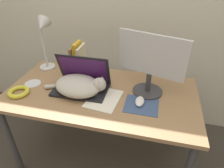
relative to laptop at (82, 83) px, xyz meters
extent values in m
cube|color=#93704C|center=(0.14, 0.00, -0.06)|extent=(1.35, 0.70, 0.03)
cylinder|color=#38383D|center=(-0.48, -0.30, -0.42)|extent=(0.04, 0.04, 0.68)
cylinder|color=#38383D|center=(-0.48, 0.30, -0.42)|extent=(0.04, 0.04, 0.68)
cylinder|color=#38383D|center=(0.77, 0.30, -0.42)|extent=(0.04, 0.04, 0.68)
cube|color=black|center=(0.00, -0.03, -0.04)|extent=(0.38, 0.24, 0.02)
cube|color=#28282D|center=(0.00, -0.04, -0.03)|extent=(0.31, 0.12, 0.00)
cube|color=black|center=(0.00, 0.06, 0.08)|extent=(0.38, 0.08, 0.23)
cube|color=#421956|center=(0.00, 0.05, 0.08)|extent=(0.34, 0.07, 0.20)
ellipsoid|color=#B2ADA3|center=(-0.01, -0.05, 0.01)|extent=(0.37, 0.31, 0.11)
sphere|color=#B2ADA3|center=(0.14, -0.04, 0.03)|extent=(0.10, 0.10, 0.10)
cone|color=#B2ADA3|center=(0.16, -0.01, 0.07)|extent=(0.04, 0.04, 0.03)
cone|color=#B2ADA3|center=(0.15, -0.06, 0.07)|extent=(0.04, 0.04, 0.03)
cylinder|color=#B2ADA3|center=(-0.20, -0.04, -0.03)|extent=(0.14, 0.09, 0.03)
cylinder|color=#333338|center=(0.46, 0.07, -0.04)|extent=(0.21, 0.21, 0.01)
cylinder|color=#333338|center=(0.46, 0.07, 0.03)|extent=(0.04, 0.04, 0.14)
cube|color=#B2B2B7|center=(0.46, 0.07, 0.24)|extent=(0.45, 0.16, 0.27)
cube|color=navy|center=(0.47, 0.06, 0.24)|extent=(0.41, 0.13, 0.24)
cube|color=#384C75|center=(0.44, -0.09, -0.05)|extent=(0.22, 0.19, 0.00)
ellipsoid|color=silver|center=(0.43, -0.08, -0.03)|extent=(0.06, 0.11, 0.03)
cube|color=olive|center=(-0.14, 0.23, 0.06)|extent=(0.03, 0.13, 0.22)
cube|color=gold|center=(-0.11, 0.23, 0.08)|extent=(0.03, 0.13, 0.26)
cube|color=beige|center=(-0.08, 0.23, 0.07)|extent=(0.02, 0.17, 0.23)
cylinder|color=silver|center=(-0.41, 0.24, -0.04)|extent=(0.13, 0.13, 0.01)
cylinder|color=silver|center=(-0.41, 0.24, 0.15)|extent=(0.02, 0.02, 0.37)
cone|color=silver|center=(-0.36, 0.20, 0.34)|extent=(0.11, 0.13, 0.14)
torus|color=gold|center=(-0.41, -0.16, -0.03)|extent=(0.15, 0.15, 0.03)
cube|color=silver|center=(0.19, -0.09, -0.04)|extent=(0.23, 0.28, 0.01)
cylinder|color=silver|center=(-0.39, -0.02, -0.05)|extent=(0.12, 0.12, 0.00)
camera|label=1|loc=(0.49, -1.12, 0.77)|focal=32.00mm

